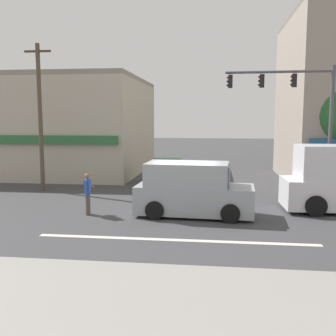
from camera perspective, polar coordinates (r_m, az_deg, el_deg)
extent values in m
plane|color=#3D3D3F|center=(16.04, 2.37, -6.63)|extent=(120.00, 120.00, 0.00)
cube|color=silver|center=(12.68, 1.09, -10.40)|extent=(9.00, 0.24, 0.01)
cube|color=gray|center=(8.07, -2.78, -20.64)|extent=(40.00, 5.00, 0.16)
cube|color=#B7AD99|center=(29.68, -15.63, 5.65)|extent=(12.29, 11.24, 6.30)
cube|color=#2D6638|center=(24.51, -20.70, 3.88)|extent=(11.68, 0.24, 0.50)
cube|color=gray|center=(29.78, -15.85, 12.01)|extent=(12.29, 11.24, 0.30)
cylinder|color=brown|center=(21.76, -18.05, 6.84)|extent=(0.22, 0.22, 7.65)
cube|color=#473828|center=(22.02, -18.41, 15.78)|extent=(1.40, 0.12, 0.10)
cylinder|color=#47474C|center=(19.47, 22.49, 4.51)|extent=(0.18, 0.18, 6.20)
cylinder|color=#47474C|center=(19.16, 15.72, 13.29)|extent=(4.80, 0.31, 0.12)
cube|color=black|center=(19.21, 17.86, 12.00)|extent=(0.21, 0.25, 0.60)
sphere|color=red|center=(19.21, 17.52, 12.55)|extent=(0.12, 0.12, 0.12)
sphere|color=black|center=(19.20, 17.50, 12.02)|extent=(0.12, 0.12, 0.12)
sphere|color=black|center=(19.18, 17.48, 11.48)|extent=(0.12, 0.12, 0.12)
cube|color=black|center=(19.06, 13.48, 12.19)|extent=(0.21, 0.25, 0.60)
sphere|color=red|center=(19.07, 13.13, 12.74)|extent=(0.12, 0.12, 0.12)
sphere|color=black|center=(19.05, 13.11, 12.20)|extent=(0.12, 0.12, 0.12)
sphere|color=black|center=(19.03, 13.10, 11.66)|extent=(0.12, 0.12, 0.12)
cube|color=black|center=(19.01, 9.05, 12.31)|extent=(0.21, 0.25, 0.60)
sphere|color=red|center=(19.03, 8.69, 12.85)|extent=(0.12, 0.12, 0.12)
sphere|color=black|center=(19.01, 8.68, 12.31)|extent=(0.12, 0.12, 0.12)
sphere|color=black|center=(19.00, 8.67, 11.77)|extent=(0.12, 0.12, 0.12)
cube|color=#999EA3|center=(15.64, 3.89, -4.52)|extent=(4.70, 2.10, 1.10)
cube|color=#999EA3|center=(15.50, 2.82, -0.86)|extent=(3.30, 1.98, 0.90)
cube|color=#475666|center=(15.38, 8.82, -1.00)|extent=(0.16, 1.66, 0.76)
cylinder|color=black|center=(16.51, 9.18, -5.03)|extent=(0.73, 0.24, 0.72)
cylinder|color=black|center=(14.72, 9.04, -6.55)|extent=(0.73, 0.24, 0.72)
cylinder|color=black|center=(16.80, -0.62, -4.73)|extent=(0.73, 0.24, 0.72)
cylinder|color=black|center=(15.04, -1.95, -6.16)|extent=(0.73, 0.24, 0.72)
cylinder|color=black|center=(18.42, 18.99, -3.87)|extent=(0.85, 0.27, 0.84)
cylinder|color=black|center=(16.53, 20.67, -5.19)|extent=(0.85, 0.27, 0.84)
cube|color=#1E6033|center=(21.94, -0.19, -1.41)|extent=(2.00, 4.22, 0.80)
cube|color=#1E6033|center=(21.75, -0.21, 0.43)|extent=(1.70, 2.01, 0.64)
cube|color=#475666|center=(22.71, -0.09, 0.72)|extent=(1.44, 0.17, 0.54)
cylinder|color=black|center=(23.28, -2.13, -1.46)|extent=(0.23, 0.65, 0.64)
cylinder|color=black|center=(23.21, 2.06, -1.49)|extent=(0.23, 0.65, 0.64)
cylinder|color=black|center=(20.79, -2.71, -2.52)|extent=(0.23, 0.65, 0.64)
cylinder|color=black|center=(20.70, 1.99, -2.56)|extent=(0.23, 0.65, 0.64)
cylinder|color=#4C4742|center=(16.01, -11.61, -5.22)|extent=(0.14, 0.14, 0.86)
cylinder|color=#4C4742|center=(16.18, -11.46, -5.09)|extent=(0.14, 0.14, 0.86)
cube|color=#2D4CA5|center=(15.96, -11.60, -2.63)|extent=(0.25, 0.38, 0.58)
sphere|color=brown|center=(15.90, -11.64, -1.17)|extent=(0.22, 0.22, 0.22)
cylinder|color=#2D4CA5|center=(15.73, -11.81, -2.78)|extent=(0.09, 0.09, 0.56)
cylinder|color=#2D4CA5|center=(16.19, -11.40, -2.48)|extent=(0.09, 0.09, 0.56)
cube|color=brown|center=(16.29, -11.18, -3.04)|extent=(0.29, 0.14, 0.24)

